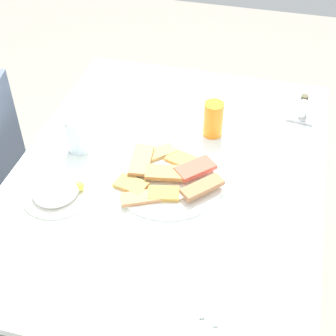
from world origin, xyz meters
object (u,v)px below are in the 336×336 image
(salad_plate_greens, at_px, (57,189))
(dining_table, at_px, (168,189))
(paper_napkin, at_px, (203,289))
(spoon, at_px, (196,286))
(soda_can, at_px, (213,119))
(condiment_caddy, at_px, (302,111))
(pide_platter, at_px, (168,177))
(drinking_glass, at_px, (78,135))
(fork, at_px, (210,290))

(salad_plate_greens, bearing_deg, dining_table, -58.89)
(dining_table, bearing_deg, paper_napkin, -153.89)
(spoon, bearing_deg, soda_can, -14.72)
(dining_table, bearing_deg, condiment_caddy, -43.57)
(pide_platter, height_order, paper_napkin, pide_platter)
(spoon, distance_m, condiment_caddy, 0.82)
(drinking_glass, bearing_deg, soda_can, -64.86)
(drinking_glass, xyz_separation_m, fork, (-0.43, -0.52, -0.05))
(pide_platter, relative_size, condiment_caddy, 3.42)
(salad_plate_greens, xyz_separation_m, fork, (-0.22, -0.50, -0.01))
(salad_plate_greens, xyz_separation_m, soda_can, (0.40, -0.39, 0.04))
(paper_napkin, bearing_deg, pide_platter, 27.23)
(condiment_caddy, bearing_deg, paper_napkin, 166.52)
(salad_plate_greens, height_order, spoon, salad_plate_greens)
(pide_platter, xyz_separation_m, condiment_caddy, (0.44, -0.37, 0.01))
(dining_table, distance_m, condiment_caddy, 0.56)
(dining_table, height_order, soda_can, soda_can)
(salad_plate_greens, xyz_separation_m, condiment_caddy, (0.58, -0.67, 0.01))
(dining_table, height_order, condiment_caddy, condiment_caddy)
(dining_table, bearing_deg, pide_platter, -166.14)
(drinking_glass, bearing_deg, salad_plate_greens, -175.43)
(pide_platter, bearing_deg, fork, -150.53)
(fork, bearing_deg, pide_platter, 11.28)
(drinking_glass, relative_size, condiment_caddy, 1.19)
(salad_plate_greens, xyz_separation_m, drinking_glass, (0.21, 0.02, 0.04))
(soda_can, height_order, spoon, soda_can)
(dining_table, xyz_separation_m, soda_can, (0.23, -0.10, 0.14))
(soda_can, distance_m, condiment_caddy, 0.34)
(soda_can, distance_m, spoon, 0.62)
(soda_can, xyz_separation_m, fork, (-0.62, -0.11, -0.06))
(spoon, bearing_deg, paper_napkin, -111.84)
(pide_platter, xyz_separation_m, spoon, (-0.36, -0.16, -0.01))
(pide_platter, height_order, condiment_caddy, condiment_caddy)
(paper_napkin, bearing_deg, drinking_glass, 49.37)
(dining_table, height_order, salad_plate_greens, salad_plate_greens)
(paper_napkin, relative_size, fork, 0.73)
(salad_plate_greens, bearing_deg, pide_platter, -65.01)
(condiment_caddy, bearing_deg, fork, 167.76)
(dining_table, height_order, fork, fork)
(salad_plate_greens, relative_size, paper_napkin, 1.46)
(condiment_caddy, bearing_deg, drinking_glass, 117.93)
(salad_plate_greens, distance_m, paper_napkin, 0.53)
(salad_plate_greens, distance_m, condiment_caddy, 0.88)
(soda_can, bearing_deg, pide_platter, 161.42)
(dining_table, distance_m, spoon, 0.44)
(dining_table, relative_size, pide_platter, 3.59)
(paper_napkin, bearing_deg, spoon, 90.00)
(salad_plate_greens, height_order, fork, salad_plate_greens)
(paper_napkin, bearing_deg, condiment_caddy, -13.48)
(spoon, bearing_deg, condiment_caddy, -36.54)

